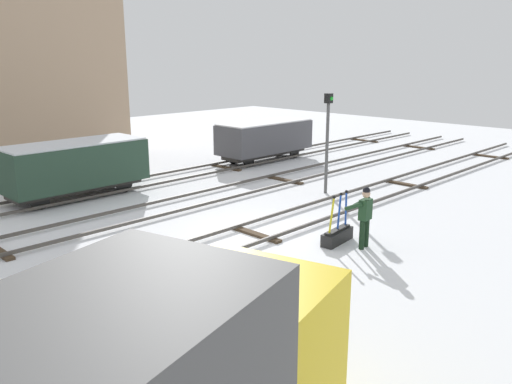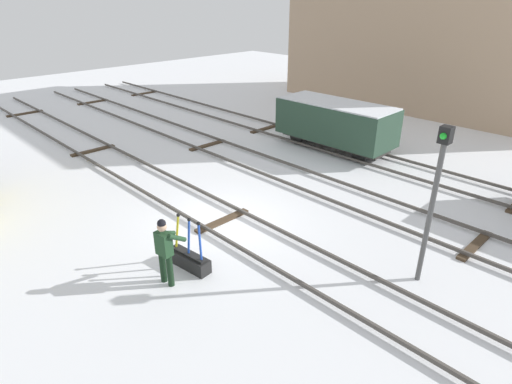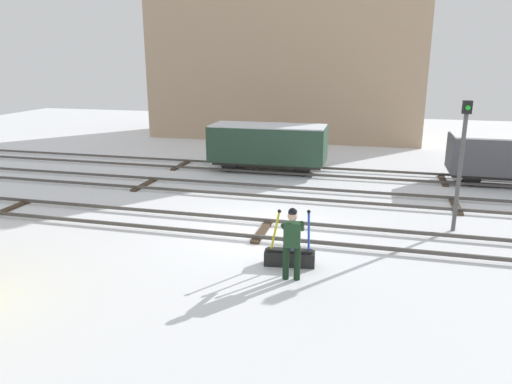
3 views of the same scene
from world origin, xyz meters
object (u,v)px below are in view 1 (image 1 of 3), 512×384
object	(u,v)px
switch_lever_frame	(337,234)
signal_post	(328,133)
freight_car_near_switch	(75,165)
freight_car_mid_siding	(265,138)
rail_worker	(364,214)

from	to	relation	value
switch_lever_frame	signal_post	xyz separation A→B (m)	(4.26, 3.65, 2.09)
switch_lever_frame	freight_car_near_switch	bearing A→B (deg)	99.29
switch_lever_frame	freight_car_mid_siding	bearing A→B (deg)	46.62
rail_worker	freight_car_mid_siding	bearing A→B (deg)	49.22
freight_car_near_switch	switch_lever_frame	bearing A→B (deg)	-74.75
signal_post	freight_car_near_switch	bearing A→B (deg)	138.73
switch_lever_frame	freight_car_mid_siding	world-z (taller)	freight_car_mid_siding
signal_post	freight_car_mid_siding	size ratio (longest dim) A/B	0.74
freight_car_mid_siding	signal_post	bearing A→B (deg)	-116.19
rail_worker	freight_car_mid_siding	distance (m)	12.81
switch_lever_frame	rail_worker	world-z (taller)	rail_worker
freight_car_mid_siding	switch_lever_frame	bearing A→B (deg)	-126.44
switch_lever_frame	rail_worker	size ratio (longest dim) A/B	0.84
switch_lever_frame	freight_car_near_switch	xyz separation A→B (m)	(-2.83, 9.87, 0.98)
rail_worker	freight_car_near_switch	bearing A→B (deg)	99.10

